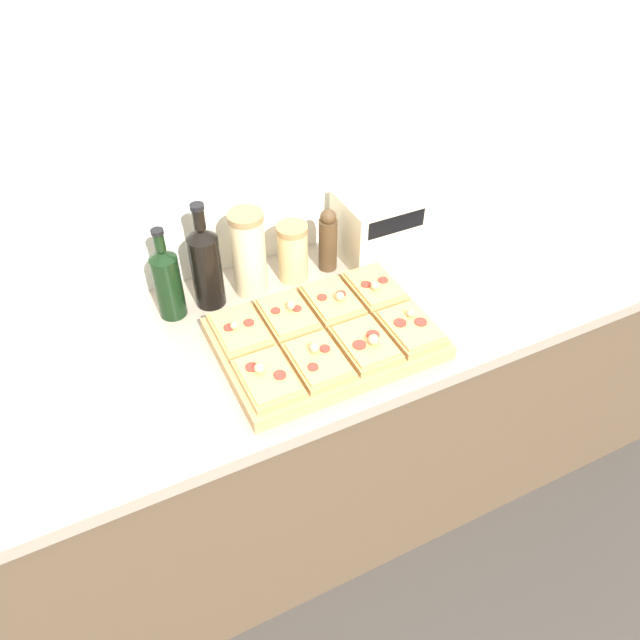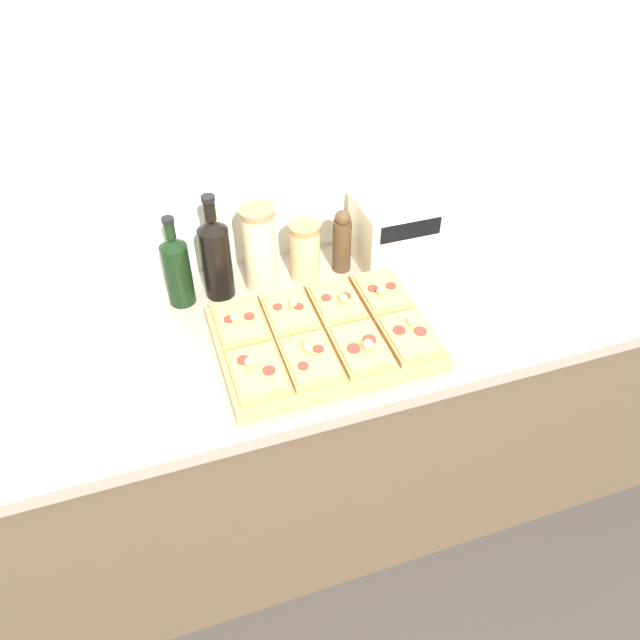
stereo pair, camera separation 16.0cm
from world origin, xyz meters
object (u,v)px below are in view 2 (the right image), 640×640
Objects in this scene: wine_bottle at (216,256)px; grain_jar_short at (305,251)px; pepper_mill at (342,241)px; toaster_oven at (396,230)px; grain_jar_tall at (260,248)px; olive_oil_bottle at (177,269)px; cutting_board at (324,339)px.

wine_bottle reaches higher than grain_jar_short.
pepper_mill and toaster_oven have the same top height.
grain_jar_tall is 1.01× the size of toaster_oven.
wine_bottle is (0.11, 0.00, 0.02)m from olive_oil_bottle.
cutting_board is at bearing -54.04° from wine_bottle.
grain_jar_short reaches higher than cutting_board.
pepper_mill is (0.36, 0.00, -0.03)m from wine_bottle.
wine_bottle reaches higher than cutting_board.
grain_jar_short is (0.04, 0.29, 0.07)m from cutting_board.
toaster_oven is (0.53, -0.00, -0.03)m from wine_bottle.
grain_jar_tall reaches higher than grain_jar_short.
grain_jar_short is at bearing 179.83° from toaster_oven.
olive_oil_bottle is 0.47m from pepper_mill.
olive_oil_bottle reaches higher than grain_jar_tall.
olive_oil_bottle is at bearing 137.61° from cutting_board.
grain_jar_tall is (0.23, 0.00, 0.02)m from olive_oil_bottle.
cutting_board is 2.14× the size of grain_jar_tall.
grain_jar_short is (0.13, 0.00, -0.04)m from grain_jar_tall.
olive_oil_bottle is 1.07× the size of grain_jar_tall.
wine_bottle reaches higher than pepper_mill.
wine_bottle is at bearing 0.00° from olive_oil_bottle.
grain_jar_tall is 1.43× the size of grain_jar_short.
toaster_oven is at bearing -0.09° from wine_bottle.
cutting_board is 3.05× the size of grain_jar_short.
grain_jar_tall is at bearing 179.88° from toaster_oven.
pepper_mill is at bearing 0.00° from wine_bottle.
olive_oil_bottle is 0.86× the size of wine_bottle.
cutting_board is 2.00× the size of olive_oil_bottle.
cutting_board is at bearing -98.18° from grain_jar_short.
pepper_mill is (0.15, 0.29, 0.08)m from cutting_board.
olive_oil_bottle reaches higher than pepper_mill.
grain_jar_short is 0.71× the size of toaster_oven.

